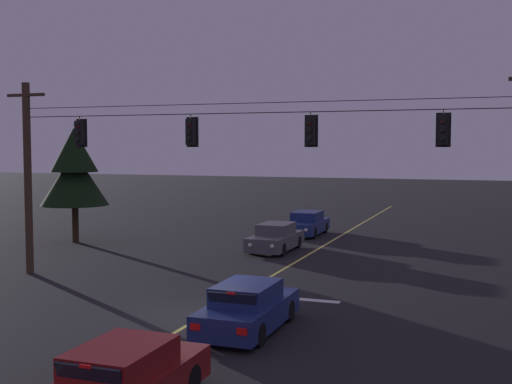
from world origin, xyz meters
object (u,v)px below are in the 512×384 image
(car_waiting_near_lane, at_px, (248,308))
(car_oncoming_lead, at_px, (275,238))
(traffic_light_leftmost, at_px, (79,133))
(car_oncoming_trailing, at_px, (307,224))
(traffic_light_left_inner, at_px, (191,132))
(traffic_light_centre, at_px, (310,131))
(tree_verge_near, at_px, (74,171))
(car_waiting_second_near, at_px, (124,381))
(traffic_light_right_inner, at_px, (443,130))

(car_waiting_near_lane, bearing_deg, car_oncoming_lead, 105.13)
(traffic_light_leftmost, xyz_separation_m, car_oncoming_trailing, (5.06, 15.43, -5.15))
(traffic_light_leftmost, relative_size, traffic_light_left_inner, 1.00)
(traffic_light_left_inner, xyz_separation_m, traffic_light_centre, (4.57, 0.00, 0.00))
(tree_verge_near, bearing_deg, car_waiting_near_lane, -40.65)
(traffic_light_centre, relative_size, car_oncoming_lead, 0.28)
(car_waiting_near_lane, xyz_separation_m, car_waiting_second_near, (-0.25, -6.25, 0.00))
(car_waiting_near_lane, height_order, car_waiting_second_near, same)
(traffic_light_centre, bearing_deg, car_oncoming_lead, 115.09)
(car_oncoming_lead, relative_size, car_oncoming_trailing, 1.00)
(car_oncoming_trailing, distance_m, tree_verge_near, 13.73)
(traffic_light_centre, relative_size, tree_verge_near, 0.19)
(traffic_light_left_inner, bearing_deg, car_waiting_second_near, -70.89)
(car_waiting_near_lane, bearing_deg, traffic_light_centre, 84.00)
(traffic_light_leftmost, height_order, tree_verge_near, traffic_light_leftmost)
(car_waiting_near_lane, relative_size, car_waiting_second_near, 1.00)
(tree_verge_near, bearing_deg, car_waiting_second_near, -52.35)
(traffic_light_centre, height_order, car_waiting_near_lane, traffic_light_centre)
(car_oncoming_trailing, relative_size, tree_verge_near, 0.70)
(traffic_light_leftmost, relative_size, traffic_light_centre, 1.00)
(car_waiting_near_lane, bearing_deg, traffic_light_left_inner, 130.40)
(traffic_light_left_inner, height_order, car_waiting_near_lane, traffic_light_left_inner)
(traffic_light_leftmost, height_order, traffic_light_left_inner, same)
(car_waiting_near_lane, xyz_separation_m, car_oncoming_trailing, (-3.87, 20.21, -0.00))
(traffic_light_centre, height_order, tree_verge_near, traffic_light_centre)
(traffic_light_leftmost, height_order, car_waiting_near_lane, traffic_light_leftmost)
(traffic_light_right_inner, height_order, car_oncoming_lead, traffic_light_right_inner)
(traffic_light_leftmost, relative_size, car_waiting_second_near, 0.28)
(traffic_light_centre, xyz_separation_m, car_waiting_second_near, (-0.75, -11.03, -5.15))
(car_oncoming_trailing, xyz_separation_m, tree_verge_near, (-11.14, -7.32, 3.30))
(tree_verge_near, bearing_deg, traffic_light_left_inner, -36.54)
(traffic_light_left_inner, relative_size, car_oncoming_lead, 0.28)
(traffic_light_left_inner, distance_m, car_waiting_second_near, 12.76)
(traffic_light_left_inner, height_order, traffic_light_right_inner, same)
(traffic_light_leftmost, distance_m, traffic_light_centre, 9.43)
(car_waiting_near_lane, xyz_separation_m, car_oncoming_lead, (-3.75, 13.86, -0.00))
(traffic_light_left_inner, relative_size, traffic_light_centre, 1.00)
(traffic_light_centre, xyz_separation_m, car_oncoming_lead, (-4.25, 9.08, -5.15))
(traffic_light_left_inner, distance_m, traffic_light_right_inner, 9.01)
(traffic_light_centre, distance_m, car_oncoming_trailing, 16.85)
(car_waiting_second_near, bearing_deg, car_oncoming_trailing, 97.80)
(traffic_light_centre, bearing_deg, car_oncoming_trailing, 105.83)
(traffic_light_centre, distance_m, tree_verge_near, 17.60)
(car_oncoming_lead, xyz_separation_m, car_oncoming_trailing, (-0.12, 6.35, 0.00))
(car_waiting_second_near, bearing_deg, traffic_light_right_inner, 64.82)
(traffic_light_right_inner, height_order, car_waiting_near_lane, traffic_light_right_inner)
(car_waiting_near_lane, distance_m, car_oncoming_trailing, 20.58)
(traffic_light_right_inner, relative_size, tree_verge_near, 0.19)
(traffic_light_left_inner, height_order, traffic_light_centre, same)
(traffic_light_centre, distance_m, car_waiting_second_near, 12.20)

